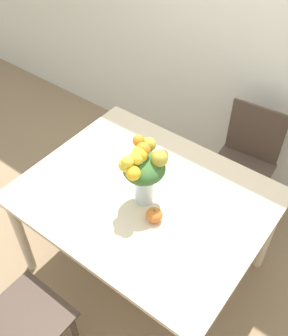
{
  "coord_description": "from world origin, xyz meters",
  "views": [
    {
      "loc": [
        0.9,
        -1.18,
        2.44
      ],
      "look_at": [
        0.02,
        -0.03,
        1.0
      ],
      "focal_mm": 42.0,
      "sensor_mm": 36.0,
      "label": 1
    }
  ],
  "objects_px": {
    "pumpkin": "(154,215)",
    "dining_chair_near_window": "(244,164)",
    "flower_vase": "(144,169)",
    "dining_chair_far_side": "(11,330)"
  },
  "relations": [
    {
      "from": "pumpkin",
      "to": "dining_chair_far_side",
      "type": "xyz_separation_m",
      "value": [
        -0.29,
        -0.82,
        -0.33
      ]
    },
    {
      "from": "flower_vase",
      "to": "dining_chair_near_window",
      "type": "xyz_separation_m",
      "value": [
        0.22,
        0.91,
        -0.53
      ]
    },
    {
      "from": "flower_vase",
      "to": "dining_chair_far_side",
      "type": "bearing_deg",
      "value": -100.07
    },
    {
      "from": "dining_chair_far_side",
      "to": "pumpkin",
      "type": "bearing_deg",
      "value": -109.35
    },
    {
      "from": "pumpkin",
      "to": "dining_chair_far_side",
      "type": "height_order",
      "value": "dining_chair_far_side"
    },
    {
      "from": "dining_chair_near_window",
      "to": "dining_chair_far_side",
      "type": "distance_m",
      "value": 1.84
    },
    {
      "from": "pumpkin",
      "to": "dining_chair_near_window",
      "type": "distance_m",
      "value": 1.05
    },
    {
      "from": "flower_vase",
      "to": "dining_chair_far_side",
      "type": "height_order",
      "value": "flower_vase"
    },
    {
      "from": "flower_vase",
      "to": "pumpkin",
      "type": "bearing_deg",
      "value": -31.26
    },
    {
      "from": "pumpkin",
      "to": "dining_chair_near_window",
      "type": "relative_size",
      "value": 0.11
    }
  ]
}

